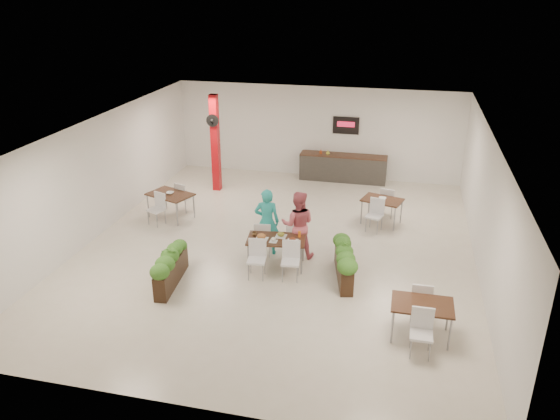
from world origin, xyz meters
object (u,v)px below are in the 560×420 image
(main_table, at_px, (276,243))
(side_table_a, at_px, (170,197))
(side_table_b, at_px, (382,203))
(side_table_c, at_px, (422,309))
(planter_left, at_px, (171,264))
(diner_woman, at_px, (298,225))
(service_counter, at_px, (343,167))
(diner_man, at_px, (267,222))
(red_column, at_px, (215,142))
(planter_right, at_px, (344,259))

(main_table, xyz_separation_m, side_table_a, (-3.72, 2.22, -0.00))
(side_table_b, distance_m, side_table_c, 5.46)
(main_table, bearing_deg, planter_left, -147.73)
(diner_woman, bearing_deg, planter_left, 31.12)
(side_table_c, bearing_deg, service_counter, 106.49)
(diner_man, distance_m, planter_left, 2.71)
(main_table, xyz_separation_m, side_table_b, (2.36, 3.19, -0.01))
(diner_man, bearing_deg, side_table_a, -32.25)
(service_counter, bearing_deg, side_table_c, -73.41)
(red_column, relative_size, main_table, 1.82)
(planter_left, bearing_deg, diner_woman, 38.19)
(service_counter, relative_size, main_table, 1.71)
(diner_woman, bearing_deg, red_column, -55.94)
(planter_left, height_order, side_table_b, planter_left)
(red_column, distance_m, planter_left, 6.32)
(diner_woman, bearing_deg, service_counter, -100.95)
(main_table, relative_size, diner_woman, 1.00)
(planter_right, distance_m, side_table_b, 3.46)
(planter_right, bearing_deg, service_counter, 97.28)
(diner_woman, relative_size, side_table_a, 1.05)
(service_counter, bearing_deg, planter_right, -82.72)
(service_counter, bearing_deg, side_table_b, -65.89)
(red_column, xyz_separation_m, side_table_c, (6.62, -6.93, -1.02))
(red_column, xyz_separation_m, side_table_a, (-0.54, -2.55, -1.01))
(red_column, bearing_deg, side_table_b, -15.90)
(red_column, distance_m, service_counter, 4.56)
(red_column, bearing_deg, side_table_c, -46.31)
(red_column, xyz_separation_m, diner_man, (2.79, -4.11, -0.77))
(diner_woman, bearing_deg, diner_man, -7.07)
(red_column, height_order, planter_right, red_column)
(red_column, relative_size, service_counter, 1.07)
(main_table, bearing_deg, diner_woman, 58.05)
(diner_man, bearing_deg, service_counter, -108.47)
(planter_right, bearing_deg, side_table_a, 155.85)
(main_table, relative_size, side_table_b, 1.05)
(service_counter, xyz_separation_m, side_table_a, (-4.54, -4.41, 0.14))
(diner_man, xyz_separation_m, side_table_a, (-3.33, 1.57, -0.24))
(side_table_b, bearing_deg, diner_woman, -111.52)
(planter_left, distance_m, side_table_a, 3.91)
(service_counter, relative_size, side_table_b, 1.79)
(diner_woman, distance_m, planter_left, 3.29)
(planter_right, xyz_separation_m, side_table_b, (0.67, 3.40, 0.13))
(diner_woman, relative_size, side_table_c, 1.08)
(side_table_a, xyz_separation_m, side_table_c, (7.16, -4.38, -0.01))
(service_counter, height_order, side_table_b, service_counter)
(red_column, bearing_deg, side_table_a, -101.98)
(service_counter, xyz_separation_m, diner_woman, (-0.41, -5.98, 0.38))
(side_table_b, bearing_deg, planter_right, -85.11)
(planter_left, bearing_deg, red_column, 99.51)
(side_table_b, bearing_deg, side_table_c, -62.61)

